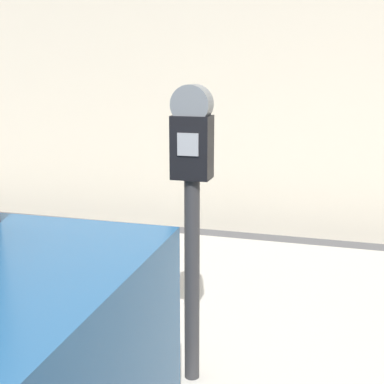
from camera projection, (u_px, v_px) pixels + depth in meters
sidewalk at (158, 298)px, 3.91m from camera, size 24.00×2.80×0.10m
parking_meter at (192, 190)px, 2.60m from camera, size 0.19×0.14×1.52m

